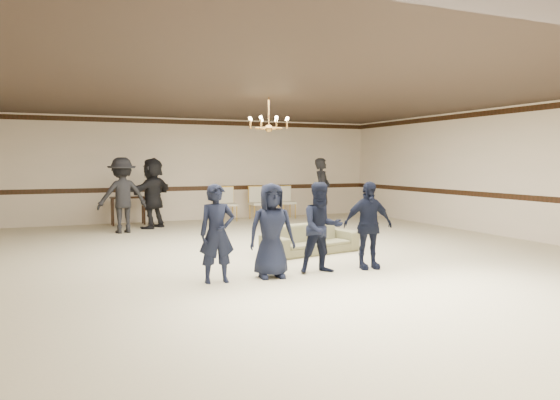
{
  "coord_description": "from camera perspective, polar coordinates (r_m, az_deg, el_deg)",
  "views": [
    {
      "loc": [
        -4.24,
        -9.45,
        1.85
      ],
      "look_at": [
        -0.39,
        -0.5,
        1.14
      ],
      "focal_mm": 34.0,
      "sensor_mm": 36.0,
      "label": 1
    }
  ],
  "objects": [
    {
      "name": "chair_rail",
      "position": [
        17.0,
        -8.82,
        1.24
      ],
      "size": [
        12.0,
        0.02,
        0.14
      ],
      "primitive_type": "cube",
      "color": "black",
      "rests_on": "wall_back"
    },
    {
      "name": "adult_mid",
      "position": [
        15.12,
        -13.53,
        0.74
      ],
      "size": [
        1.72,
        1.66,
        1.96
      ],
      "primitive_type": "imported",
      "rotation": [
        0.0,
        0.0,
        3.89
      ],
      "color": "black",
      "rests_on": "floor"
    },
    {
      "name": "adult_left",
      "position": [
        14.3,
        -16.6,
        0.49
      ],
      "size": [
        1.35,
        0.89,
        1.96
      ],
      "primitive_type": "imported",
      "rotation": [
        0.0,
        0.0,
        3.28
      ],
      "color": "black",
      "rests_on": "floor"
    },
    {
      "name": "boy_d",
      "position": [
        9.28,
        9.43,
        -2.68
      ],
      "size": [
        0.93,
        0.49,
        1.51
      ],
      "primitive_type": "imported",
      "rotation": [
        0.0,
        0.0,
        -0.15
      ],
      "color": "black",
      "rests_on": "floor"
    },
    {
      "name": "crown_molding",
      "position": [
        17.02,
        -8.9,
        8.25
      ],
      "size": [
        12.0,
        0.02,
        0.14
      ],
      "primitive_type": "cube",
      "color": "black",
      "rests_on": "wall_back"
    },
    {
      "name": "chandelier",
      "position": [
        11.33,
        -1.22,
        9.35
      ],
      "size": [
        0.94,
        0.94,
        0.89
      ],
      "primitive_type": null,
      "color": "#B07D38",
      "rests_on": "ceiling"
    },
    {
      "name": "room",
      "position": [
        10.37,
        0.87,
        2.77
      ],
      "size": [
        12.01,
        14.01,
        3.21
      ],
      "color": "#BAB08F",
      "rests_on": "ground"
    },
    {
      "name": "boy_b",
      "position": [
        8.45,
        -0.92,
        -3.29
      ],
      "size": [
        0.8,
        0.57,
        1.51
      ],
      "primitive_type": "imported",
      "rotation": [
        0.0,
        0.0,
        -0.13
      ],
      "color": "black",
      "rests_on": "floor"
    },
    {
      "name": "boy_a",
      "position": [
        8.15,
        -6.79,
        -3.59
      ],
      "size": [
        0.57,
        0.39,
        1.51
      ],
      "primitive_type": "imported",
      "rotation": [
        0.0,
        0.0,
        -0.06
      ],
      "color": "black",
      "rests_on": "floor"
    },
    {
      "name": "banquet_chair_right",
      "position": [
        17.27,
        0.74,
        -0.25
      ],
      "size": [
        0.52,
        0.52,
        1.05
      ],
      "primitive_type": null,
      "rotation": [
        0.0,
        0.0,
        -0.04
      ],
      "color": "beige",
      "rests_on": "floor"
    },
    {
      "name": "banquet_chair_mid",
      "position": [
        16.89,
        -2.36,
        -0.35
      ],
      "size": [
        0.52,
        0.52,
        1.05
      ],
      "primitive_type": null,
      "rotation": [
        0.0,
        0.0,
        0.02
      ],
      "color": "beige",
      "rests_on": "floor"
    },
    {
      "name": "banquet_chair_left",
      "position": [
        16.56,
        -5.59,
        -0.46
      ],
      "size": [
        0.53,
        0.53,
        1.05
      ],
      "primitive_type": null,
      "rotation": [
        0.0,
        0.0,
        -0.05
      ],
      "color": "beige",
      "rests_on": "floor"
    },
    {
      "name": "adult_right",
      "position": [
        16.4,
        4.56,
        1.1
      ],
      "size": [
        0.84,
        0.82,
        1.96
      ],
      "primitive_type": "imported",
      "rotation": [
        0.0,
        0.0,
        0.73
      ],
      "color": "black",
      "rests_on": "floor"
    },
    {
      "name": "settee",
      "position": [
        10.74,
        3.27,
        -4.2
      ],
      "size": [
        2.11,
        1.16,
        0.58
      ],
      "primitive_type": "imported",
      "rotation": [
        0.0,
        0.0,
        0.2
      ],
      "color": "#666244",
      "rests_on": "floor"
    },
    {
      "name": "console_table",
      "position": [
        16.11,
        -16.02,
        -1.11
      ],
      "size": [
        1.01,
        0.47,
        0.83
      ],
      "primitive_type": "cube",
      "rotation": [
        0.0,
        0.0,
        0.06
      ],
      "color": "black",
      "rests_on": "floor"
    },
    {
      "name": "boy_c",
      "position": [
        8.82,
        4.5,
        -2.98
      ],
      "size": [
        0.8,
        0.65,
        1.51
      ],
      "primitive_type": "imported",
      "rotation": [
        0.0,
        0.0,
        -0.11
      ],
      "color": "black",
      "rests_on": "floor"
    }
  ]
}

